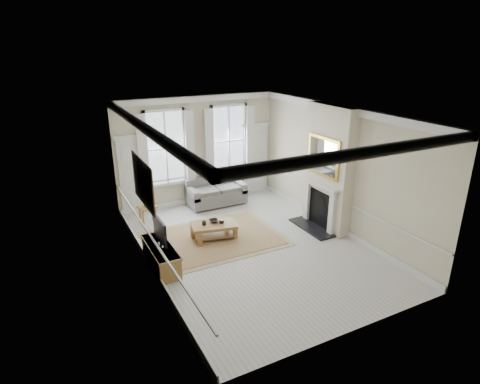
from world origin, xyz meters
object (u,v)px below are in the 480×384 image
coffee_table (214,227)px  side_table (147,209)px  sofa (216,193)px  tv_stand (161,256)px

coffee_table → side_table: bearing=138.7°
sofa → side_table: bearing=-168.4°
sofa → tv_stand: (-2.69, -2.99, -0.09)m
coffee_table → tv_stand: tv_stand is taller
side_table → tv_stand: size_ratio=0.36×
sofa → side_table: (-2.33, -0.48, 0.07)m
side_table → tv_stand: bearing=-98.2°
side_table → tv_stand: (-0.36, -2.51, -0.16)m
sofa → coffee_table: 2.47m
sofa → coffee_table: size_ratio=1.42×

